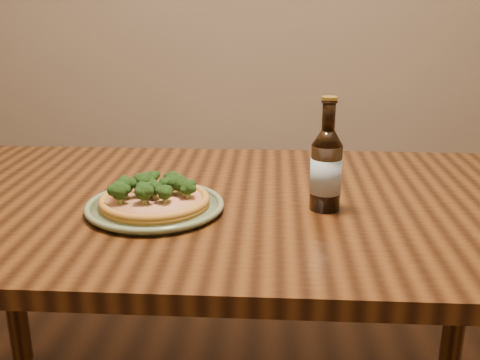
# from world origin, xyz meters

# --- Properties ---
(table) EXTENTS (1.60, 0.90, 0.75)m
(table) POSITION_xyz_m (0.00, 0.10, 0.66)
(table) COLOR #40230D
(table) RESTS_ON ground
(plate) EXTENTS (0.31, 0.31, 0.02)m
(plate) POSITION_xyz_m (-0.13, 0.02, 0.76)
(plate) COLOR #5E6F4D
(plate) RESTS_ON table
(pizza) EXTENTS (0.25, 0.25, 0.07)m
(pizza) POSITION_xyz_m (-0.13, 0.02, 0.78)
(pizza) COLOR #A97526
(pizza) RESTS_ON plate
(beer_bottle) EXTENTS (0.07, 0.07, 0.25)m
(beer_bottle) POSITION_xyz_m (0.25, 0.05, 0.84)
(beer_bottle) COLOR black
(beer_bottle) RESTS_ON table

